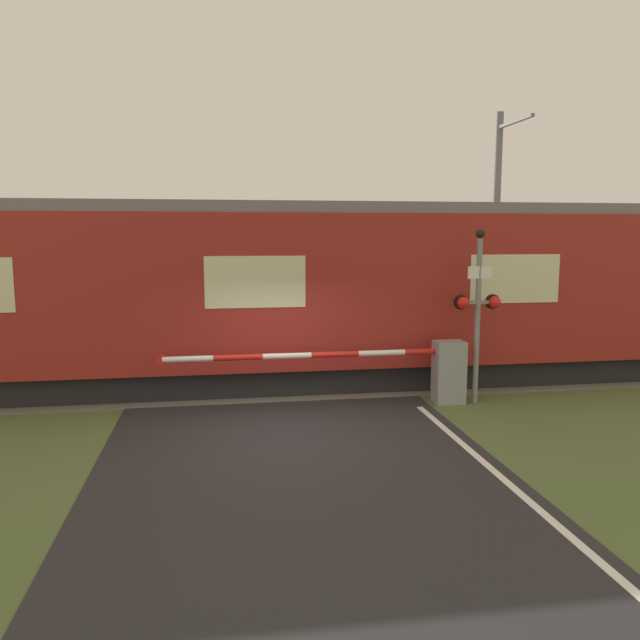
% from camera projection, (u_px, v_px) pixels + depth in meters
% --- Properties ---
extents(ground_plane, '(80.00, 80.00, 0.00)m').
position_uv_depth(ground_plane, '(287.00, 431.00, 10.86)').
color(ground_plane, '#4C6033').
extents(track_bed, '(36.00, 3.20, 0.13)m').
position_uv_depth(track_bed, '(270.00, 383.00, 14.20)').
color(track_bed, '#666056').
rests_on(track_bed, ground_plane).
extents(train, '(20.02, 2.93, 4.06)m').
position_uv_depth(train, '(252.00, 294.00, 13.85)').
color(train, black).
rests_on(train, ground_plane).
extents(crossing_barrier, '(6.03, 0.44, 1.27)m').
position_uv_depth(crossing_barrier, '(426.00, 369.00, 12.49)').
color(crossing_barrier, gray).
rests_on(crossing_barrier, ground_plane).
extents(signal_post, '(0.97, 0.26, 3.50)m').
position_uv_depth(signal_post, '(478.00, 306.00, 12.41)').
color(signal_post, gray).
rests_on(signal_post, ground_plane).
extents(catenary_pole, '(0.20, 1.90, 6.62)m').
position_uv_depth(catenary_pole, '(496.00, 232.00, 16.98)').
color(catenary_pole, slate).
rests_on(catenary_pole, ground_plane).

